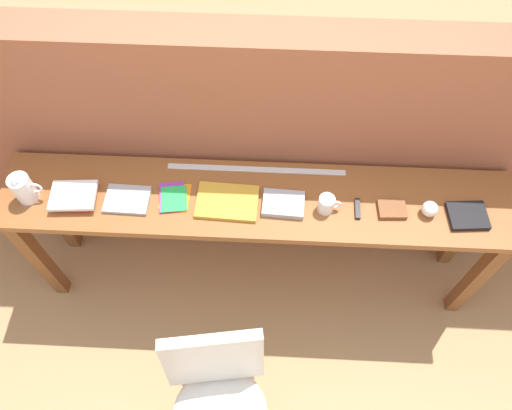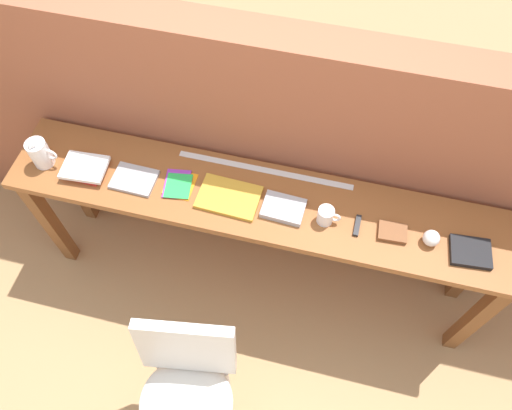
# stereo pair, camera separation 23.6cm
# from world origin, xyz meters

# --- Properties ---
(ground_plane) EXTENTS (40.00, 40.00, 0.00)m
(ground_plane) POSITION_xyz_m (0.00, 0.00, 0.00)
(ground_plane) COLOR tan
(brick_wall_back) EXTENTS (6.00, 0.20, 1.59)m
(brick_wall_back) POSITION_xyz_m (0.00, 0.64, 0.79)
(brick_wall_back) COLOR #935138
(brick_wall_back) RESTS_ON ground
(sideboard) EXTENTS (2.50, 0.44, 0.88)m
(sideboard) POSITION_xyz_m (0.00, 0.30, 0.74)
(sideboard) COLOR brown
(sideboard) RESTS_ON ground
(chair_white_moulded) EXTENTS (0.50, 0.51, 0.89)m
(chair_white_moulded) POSITION_xyz_m (-0.14, -0.54, 0.53)
(chair_white_moulded) COLOR silver
(chair_white_moulded) RESTS_ON ground
(pitcher_white) EXTENTS (0.14, 0.10, 0.18)m
(pitcher_white) POSITION_xyz_m (-1.09, 0.25, 0.96)
(pitcher_white) COLOR white
(pitcher_white) RESTS_ON sideboard
(book_stack_leftmost) EXTENTS (0.22, 0.18, 0.05)m
(book_stack_leftmost) POSITION_xyz_m (-0.87, 0.25, 0.91)
(book_stack_leftmost) COLOR red
(book_stack_leftmost) RESTS_ON sideboard
(magazine_cycling) EXTENTS (0.22, 0.16, 0.02)m
(magazine_cycling) POSITION_xyz_m (-0.62, 0.26, 0.89)
(magazine_cycling) COLOR #9E9EA3
(magazine_cycling) RESTS_ON sideboard
(pamphlet_pile_colourful) EXTENTS (0.16, 0.18, 0.01)m
(pamphlet_pile_colourful) POSITION_xyz_m (-0.40, 0.28, 0.89)
(pamphlet_pile_colourful) COLOR orange
(pamphlet_pile_colourful) RESTS_ON sideboard
(book_open_centre) EXTENTS (0.30, 0.21, 0.02)m
(book_open_centre) POSITION_xyz_m (-0.14, 0.27, 0.89)
(book_open_centre) COLOR gold
(book_open_centre) RESTS_ON sideboard
(book_grey_hardcover) EXTENTS (0.20, 0.15, 0.03)m
(book_grey_hardcover) POSITION_xyz_m (0.13, 0.27, 0.90)
(book_grey_hardcover) COLOR #9E9EA3
(book_grey_hardcover) RESTS_ON sideboard
(mug) EXTENTS (0.11, 0.08, 0.09)m
(mug) POSITION_xyz_m (0.33, 0.26, 0.92)
(mug) COLOR white
(mug) RESTS_ON sideboard
(multitool_folded) EXTENTS (0.03, 0.11, 0.02)m
(multitool_folded) POSITION_xyz_m (0.48, 0.26, 0.89)
(multitool_folded) COLOR black
(multitool_folded) RESTS_ON sideboard
(leather_journal_brown) EXTENTS (0.13, 0.11, 0.02)m
(leather_journal_brown) POSITION_xyz_m (0.64, 0.26, 0.89)
(leather_journal_brown) COLOR brown
(leather_journal_brown) RESTS_ON sideboard
(sports_ball_small) EXTENTS (0.08, 0.08, 0.08)m
(sports_ball_small) POSITION_xyz_m (0.81, 0.26, 0.92)
(sports_ball_small) COLOR silver
(sports_ball_small) RESTS_ON sideboard
(book_repair_rightmost) EXTENTS (0.19, 0.16, 0.03)m
(book_repair_rightmost) POSITION_xyz_m (0.99, 0.24, 0.89)
(book_repair_rightmost) COLOR black
(book_repair_rightmost) RESTS_ON sideboard
(ruler_metal_back_edge) EXTENTS (0.89, 0.03, 0.00)m
(ruler_metal_back_edge) POSITION_xyz_m (-0.01, 0.47, 0.88)
(ruler_metal_back_edge) COLOR silver
(ruler_metal_back_edge) RESTS_ON sideboard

